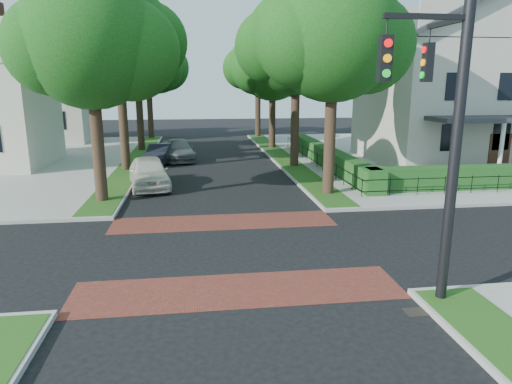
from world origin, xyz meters
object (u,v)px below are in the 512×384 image
at_px(parked_car_front, 149,172).
at_px(parked_car_middle, 160,154).
at_px(parked_car_rear, 179,150).
at_px(traffic_signal, 446,118).

height_order(parked_car_front, parked_car_middle, parked_car_front).
relative_size(parked_car_middle, parked_car_rear, 0.81).
height_order(traffic_signal, parked_car_rear, traffic_signal).
distance_m(traffic_signal, parked_car_front, 17.27).
distance_m(traffic_signal, parked_car_rear, 25.05).
xyz_separation_m(parked_car_front, parked_car_middle, (0.00, 7.86, -0.16)).
height_order(parked_car_middle, parked_car_rear, parked_car_rear).
relative_size(parked_car_front, parked_car_middle, 1.20).
bearing_deg(traffic_signal, parked_car_middle, 110.75).
bearing_deg(parked_car_front, parked_car_rear, 72.13).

